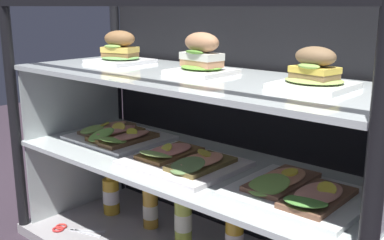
{
  "coord_description": "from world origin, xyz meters",
  "views": [
    {
      "loc": [
        0.92,
        -1.05,
        0.86
      ],
      "look_at": [
        0.0,
        0.0,
        0.51
      ],
      "focal_mm": 43.35,
      "sensor_mm": 36.0,
      "label": 1
    }
  ],
  "objects_px": {
    "open_sandwich_tray_far_right": "(183,161)",
    "juice_bottle_front_second": "(150,206)",
    "plated_roll_sandwich_mid_left": "(314,74)",
    "juice_bottle_back_right": "(234,237)",
    "plated_roll_sandwich_center": "(202,58)",
    "open_sandwich_tray_near_left_corner": "(298,191)",
    "juice_bottle_near_post": "(183,220)",
    "juice_bottle_back_center": "(111,194)",
    "open_sandwich_tray_center": "(117,135)",
    "kitchen_scissors": "(67,229)",
    "plated_roll_sandwich_far_left": "(120,51)"
  },
  "relations": [
    {
      "from": "juice_bottle_front_second",
      "to": "kitchen_scissors",
      "type": "xyz_separation_m",
      "value": [
        -0.22,
        -0.23,
        -0.08
      ]
    },
    {
      "from": "open_sandwich_tray_far_right",
      "to": "juice_bottle_front_second",
      "type": "height_order",
      "value": "open_sandwich_tray_far_right"
    },
    {
      "from": "open_sandwich_tray_near_left_corner",
      "to": "open_sandwich_tray_center",
      "type": "bearing_deg",
      "value": 177.1
    },
    {
      "from": "plated_roll_sandwich_mid_left",
      "to": "open_sandwich_tray_near_left_corner",
      "type": "bearing_deg",
      "value": -89.09
    },
    {
      "from": "juice_bottle_back_center",
      "to": "kitchen_scissors",
      "type": "relative_size",
      "value": 1.01
    },
    {
      "from": "juice_bottle_near_post",
      "to": "kitchen_scissors",
      "type": "xyz_separation_m",
      "value": [
        -0.42,
        -0.19,
        -0.1
      ]
    },
    {
      "from": "plated_roll_sandwich_mid_left",
      "to": "kitchen_scissors",
      "type": "height_order",
      "value": "plated_roll_sandwich_mid_left"
    },
    {
      "from": "juice_bottle_back_center",
      "to": "juice_bottle_back_right",
      "type": "relative_size",
      "value": 0.93
    },
    {
      "from": "plated_roll_sandwich_center",
      "to": "open_sandwich_tray_near_left_corner",
      "type": "bearing_deg",
      "value": -9.17
    },
    {
      "from": "kitchen_scissors",
      "to": "juice_bottle_front_second",
      "type": "bearing_deg",
      "value": 46.22
    },
    {
      "from": "plated_roll_sandwich_mid_left",
      "to": "juice_bottle_back_right",
      "type": "bearing_deg",
      "value": 170.72
    },
    {
      "from": "juice_bottle_near_post",
      "to": "plated_roll_sandwich_mid_left",
      "type": "bearing_deg",
      "value": -0.6
    },
    {
      "from": "juice_bottle_front_second",
      "to": "juice_bottle_back_right",
      "type": "relative_size",
      "value": 1.01
    },
    {
      "from": "plated_roll_sandwich_far_left",
      "to": "plated_roll_sandwich_mid_left",
      "type": "relative_size",
      "value": 1.06
    },
    {
      "from": "juice_bottle_near_post",
      "to": "juice_bottle_back_right",
      "type": "xyz_separation_m",
      "value": [
        0.19,
        0.04,
        -0.02
      ]
    },
    {
      "from": "plated_roll_sandwich_far_left",
      "to": "plated_roll_sandwich_mid_left",
      "type": "distance_m",
      "value": 0.79
    },
    {
      "from": "open_sandwich_tray_center",
      "to": "plated_roll_sandwich_center",
      "type": "bearing_deg",
      "value": 3.22
    },
    {
      "from": "open_sandwich_tray_far_right",
      "to": "juice_bottle_near_post",
      "type": "relative_size",
      "value": 1.38
    },
    {
      "from": "plated_roll_sandwich_center",
      "to": "kitchen_scissors",
      "type": "bearing_deg",
      "value": -158.18
    },
    {
      "from": "plated_roll_sandwich_mid_left",
      "to": "open_sandwich_tray_far_right",
      "type": "distance_m",
      "value": 0.5
    },
    {
      "from": "plated_roll_sandwich_center",
      "to": "open_sandwich_tray_center",
      "type": "bearing_deg",
      "value": -176.78
    },
    {
      "from": "plated_roll_sandwich_mid_left",
      "to": "kitchen_scissors",
      "type": "relative_size",
      "value": 0.91
    },
    {
      "from": "open_sandwich_tray_near_left_corner",
      "to": "juice_bottle_near_post",
      "type": "xyz_separation_m",
      "value": [
        -0.46,
        0.06,
        -0.25
      ]
    },
    {
      "from": "open_sandwich_tray_far_right",
      "to": "juice_bottle_back_center",
      "type": "bearing_deg",
      "value": 169.87
    },
    {
      "from": "open_sandwich_tray_center",
      "to": "juice_bottle_back_right",
      "type": "xyz_separation_m",
      "value": [
        0.51,
        0.06,
        -0.26
      ]
    },
    {
      "from": "juice_bottle_near_post",
      "to": "kitchen_scissors",
      "type": "bearing_deg",
      "value": -155.1
    },
    {
      "from": "juice_bottle_front_second",
      "to": "plated_roll_sandwich_mid_left",
      "type": "bearing_deg",
      "value": -3.41
    },
    {
      "from": "open_sandwich_tray_near_left_corner",
      "to": "kitchen_scissors",
      "type": "height_order",
      "value": "open_sandwich_tray_near_left_corner"
    },
    {
      "from": "juice_bottle_back_right",
      "to": "plated_roll_sandwich_center",
      "type": "bearing_deg",
      "value": -162.82
    },
    {
      "from": "open_sandwich_tray_near_left_corner",
      "to": "plated_roll_sandwich_mid_left",
      "type": "bearing_deg",
      "value": 90.91
    },
    {
      "from": "plated_roll_sandwich_mid_left",
      "to": "juice_bottle_back_right",
      "type": "distance_m",
      "value": 0.63
    },
    {
      "from": "juice_bottle_back_right",
      "to": "kitchen_scissors",
      "type": "xyz_separation_m",
      "value": [
        -0.61,
        -0.23,
        -0.09
      ]
    },
    {
      "from": "kitchen_scissors",
      "to": "juice_bottle_back_center",
      "type": "bearing_deg",
      "value": 86.87
    },
    {
      "from": "open_sandwich_tray_far_right",
      "to": "juice_bottle_back_center",
      "type": "height_order",
      "value": "open_sandwich_tray_far_right"
    },
    {
      "from": "juice_bottle_back_center",
      "to": "open_sandwich_tray_near_left_corner",
      "type": "bearing_deg",
      "value": -4.71
    },
    {
      "from": "plated_roll_sandwich_far_left",
      "to": "kitchen_scissors",
      "type": "relative_size",
      "value": 0.96
    },
    {
      "from": "plated_roll_sandwich_far_left",
      "to": "open_sandwich_tray_near_left_corner",
      "type": "relative_size",
      "value": 0.57
    },
    {
      "from": "plated_roll_sandwich_mid_left",
      "to": "open_sandwich_tray_near_left_corner",
      "type": "distance_m",
      "value": 0.31
    },
    {
      "from": "plated_roll_sandwich_far_left",
      "to": "plated_roll_sandwich_mid_left",
      "type": "bearing_deg",
      "value": -1.87
    },
    {
      "from": "open_sandwich_tray_far_right",
      "to": "kitchen_scissors",
      "type": "xyz_separation_m",
      "value": [
        -0.49,
        -0.12,
        -0.35
      ]
    },
    {
      "from": "plated_roll_sandwich_far_left",
      "to": "open_sandwich_tray_center",
      "type": "relative_size",
      "value": 0.57
    },
    {
      "from": "plated_roll_sandwich_center",
      "to": "open_sandwich_tray_far_right",
      "type": "xyz_separation_m",
      "value": [
        -0.01,
        -0.08,
        -0.31
      ]
    },
    {
      "from": "open_sandwich_tray_center",
      "to": "juice_bottle_back_center",
      "type": "xyz_separation_m",
      "value": [
        -0.09,
        0.03,
        -0.27
      ]
    },
    {
      "from": "open_sandwich_tray_center",
      "to": "juice_bottle_back_right",
      "type": "height_order",
      "value": "open_sandwich_tray_center"
    },
    {
      "from": "plated_roll_sandwich_mid_left",
      "to": "juice_bottle_front_second",
      "type": "relative_size",
      "value": 0.83
    },
    {
      "from": "open_sandwich_tray_center",
      "to": "kitchen_scissors",
      "type": "bearing_deg",
      "value": -119.81
    },
    {
      "from": "plated_roll_sandwich_center",
      "to": "juice_bottle_back_right",
      "type": "height_order",
      "value": "plated_roll_sandwich_center"
    },
    {
      "from": "plated_roll_sandwich_far_left",
      "to": "juice_bottle_back_center",
      "type": "bearing_deg",
      "value": -174.55
    },
    {
      "from": "open_sandwich_tray_near_left_corner",
      "to": "juice_bottle_back_center",
      "type": "bearing_deg",
      "value": 175.29
    },
    {
      "from": "plated_roll_sandwich_far_left",
      "to": "juice_bottle_near_post",
      "type": "relative_size",
      "value": 0.79
    }
  ]
}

